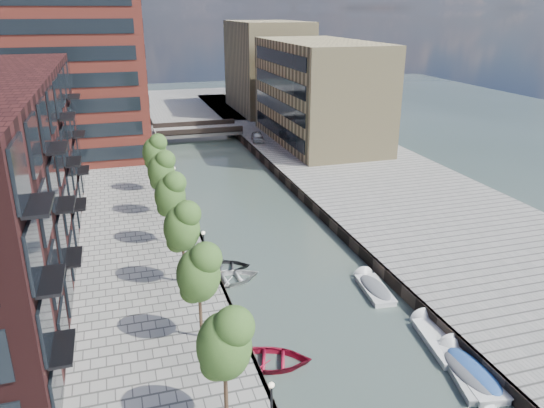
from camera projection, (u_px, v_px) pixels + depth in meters
name	position (u px, v px, depth m)	size (l,w,h in m)	color
water	(249.00, 210.00, 53.63)	(300.00, 300.00, 0.00)	#38473F
quay_right	(391.00, 190.00, 57.77)	(20.00, 140.00, 1.00)	gray
quay_wall_left	(189.00, 211.00, 51.81)	(0.25, 140.00, 1.00)	#332823
quay_wall_right	(306.00, 199.00, 55.10)	(0.25, 140.00, 1.00)	#332823
far_closure	(175.00, 106.00, 107.34)	(80.00, 40.00, 1.00)	gray
apartment_block	(2.00, 181.00, 36.47)	(8.00, 38.00, 14.00)	black
tower	(65.00, 35.00, 65.93)	(18.00, 18.00, 30.00)	#9C3B2D
tan_block_near	(319.00, 92.00, 74.93)	(12.00, 25.00, 14.00)	tan
tan_block_far	(268.00, 67.00, 97.93)	(12.00, 20.00, 16.00)	tan
bridge	(197.00, 131.00, 81.88)	(13.00, 6.00, 1.30)	gray
tree_1	(224.00, 342.00, 23.45)	(2.50, 2.50, 5.95)	#382619
tree_2	(198.00, 271.00, 29.73)	(2.50, 2.50, 5.95)	#382619
tree_3	(182.00, 225.00, 36.02)	(2.50, 2.50, 5.95)	#382619
tree_4	(170.00, 193.00, 42.31)	(2.50, 2.50, 5.95)	#382619
tree_5	(161.00, 169.00, 48.59)	(2.50, 2.50, 5.95)	#382619
tree_6	(154.00, 151.00, 54.88)	(2.50, 2.50, 5.95)	#382619
lamp_1	(204.00, 253.00, 36.10)	(0.24, 0.24, 4.12)	black
lamp_2	(175.00, 183.00, 50.46)	(0.24, 0.24, 4.12)	black
sloop_2	(269.00, 364.00, 30.36)	(3.53, 4.94, 1.02)	maroon
sloop_3	(229.00, 282.00, 39.52)	(3.43, 4.81, 1.00)	silver
sloop_4	(224.00, 269.00, 41.48)	(2.97, 4.16, 0.86)	#232426
motorboat_1	(464.00, 371.00, 29.52)	(2.70, 5.05, 1.60)	silver
motorboat_2	(436.00, 337.00, 32.69)	(2.50, 5.35, 1.72)	white
motorboat_3	(469.00, 368.00, 29.68)	(2.58, 5.47, 1.75)	silver
motorboat_4	(373.00, 287.00, 38.37)	(2.05, 4.77, 1.54)	silver
car	(258.00, 137.00, 76.70)	(1.64, 4.07, 1.39)	#B6B9BC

